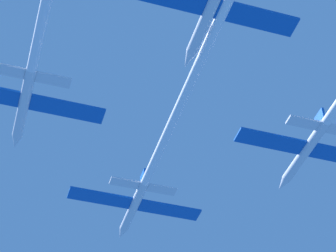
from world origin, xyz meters
name	(u,v)px	position (x,y,z in m)	size (l,w,h in m)	color
jet_lead	(180,106)	(0.52, -16.69, 0.66)	(15.30, 56.20, 2.53)	silver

